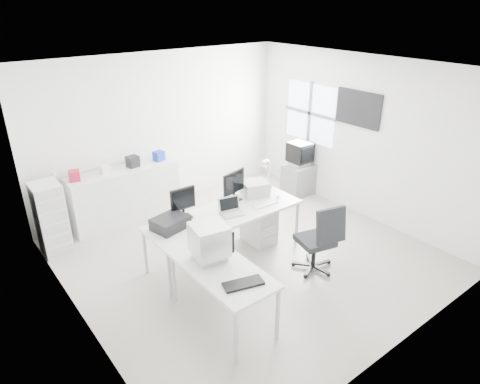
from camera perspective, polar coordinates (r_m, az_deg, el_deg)
floor at (r=6.66m, az=1.07°, el=-8.41°), size 5.00×5.00×0.01m
ceiling at (r=5.65m, az=1.30°, el=16.15°), size 5.00×5.00×0.01m
back_wall at (r=8.00m, az=-10.28°, el=8.05°), size 5.00×0.02×2.80m
left_wall at (r=4.98m, az=-21.85°, el=-3.96°), size 0.02×5.00×2.80m
right_wall at (r=7.75m, az=15.80°, el=6.96°), size 0.02×5.00×2.80m
window at (r=8.41m, az=9.32°, el=10.34°), size 0.02×1.20×1.10m
wall_picture at (r=7.66m, az=15.49°, el=10.68°), size 0.04×0.90×0.60m
main_desk at (r=6.44m, az=-1.93°, el=-5.79°), size 2.40×0.80×0.75m
side_desk at (r=5.29m, az=-2.34°, el=-13.45°), size 0.70×1.40×0.75m
drawer_pedestal at (r=6.88m, az=2.55°, el=-4.34°), size 0.40×0.50×0.60m
inkjet_printer at (r=5.90m, az=-9.27°, el=-4.07°), size 0.53×0.45×0.16m
lcd_monitor_small at (r=6.07m, az=-7.61°, el=-1.44°), size 0.39×0.23×0.47m
lcd_monitor_large at (r=6.52m, az=-0.83°, el=0.69°), size 0.48×0.28×0.47m
laptop at (r=6.15m, az=-1.07°, el=-2.03°), size 0.43×0.44×0.24m
white_keyboard at (r=6.51m, az=3.42°, el=-1.61°), size 0.43×0.14×0.02m
white_mouse at (r=6.72m, az=5.08°, el=-0.61°), size 0.06×0.06×0.06m
laser_printer at (r=6.78m, az=2.03°, el=0.49°), size 0.47×0.43×0.22m
desk_lamp at (r=7.00m, az=3.83°, el=2.29°), size 0.15×0.15×0.46m
crt_monitor at (r=5.11m, az=-4.11°, el=-6.74°), size 0.45×0.45×0.45m
black_keyboard at (r=4.79m, az=0.44°, el=-12.12°), size 0.48×0.30×0.03m
office_chair at (r=6.18m, az=9.99°, el=-5.97°), size 0.73×0.73×1.05m
tv_cabinet at (r=8.61m, az=7.79°, el=1.69°), size 0.56×0.46×0.62m
crt_tv at (r=8.42m, az=7.99°, el=5.03°), size 0.50×0.48×0.45m
sideboard at (r=7.73m, az=-15.02°, el=-0.35°), size 1.91×0.48×0.96m
clutter_box_a at (r=7.28m, az=-21.22°, el=2.04°), size 0.21×0.19×0.17m
clutter_box_b at (r=7.42m, az=-17.58°, el=2.91°), size 0.15×0.13×0.15m
clutter_box_c at (r=7.58m, az=-14.12°, el=3.97°), size 0.21×0.20×0.19m
clutter_box_d at (r=7.78m, az=-10.78°, el=4.75°), size 0.20×0.19×0.17m
clutter_bottle at (r=7.24m, az=-23.58°, el=1.73°), size 0.07×0.07×0.22m
filing_cabinet at (r=7.08m, az=-23.90°, el=-3.27°), size 0.40×0.48×1.14m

